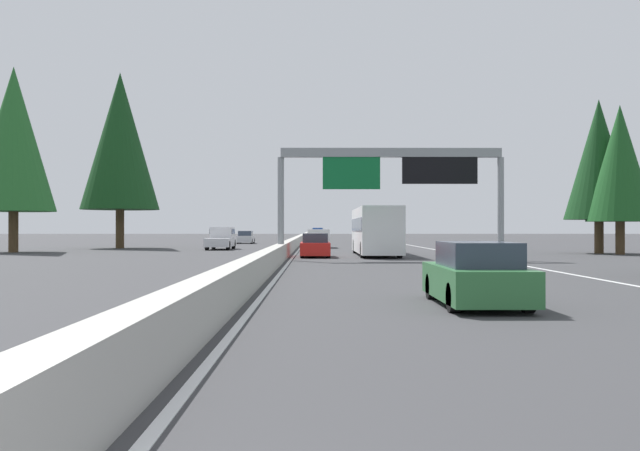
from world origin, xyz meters
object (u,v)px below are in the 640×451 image
Objects in this scene: sedan_distant_a at (315,246)px; conifer_right_near at (620,163)px; conifer_right_mid at (599,160)px; conifer_left_near at (14,139)px; pickup_mid_center at (318,233)px; bus_far_right at (375,229)px; conifer_left_mid at (120,141)px; oncoming_far at (246,238)px; oncoming_near at (221,239)px; sedan_far_center at (476,276)px; minivan_mid_right at (319,237)px; sign_gantry_overhead at (394,171)px.

sedan_distant_a is 0.43× the size of conifer_right_near.
conifer_left_near is at bearing 86.47° from conifer_right_mid.
conifer_left_near reaches higher than sedan_distant_a.
pickup_mid_center is 82.78m from conifer_right_mid.
conifer_left_mid is (16.26, 21.33, 7.81)m from bus_far_right.
conifer_right_mid is (6.11, -20.03, 5.94)m from sedan_distant_a.
oncoming_far is at bearing 11.97° from sedan_distant_a.
conifer_left_near is at bearing 154.37° from conifer_left_mid.
oncoming_near is at bearing -63.33° from conifer_left_near.
bus_far_right reaches higher than oncoming_near.
oncoming_near is 30.21m from conifer_right_mid.
bus_far_right reaches higher than sedan_distant_a.
minivan_mid_right is at bearing 4.14° from sedan_far_center.
bus_far_right is (29.91, -0.22, 1.03)m from sedan_far_center.
bus_far_right is 17.12m from conifer_right_mid.
sign_gantry_overhead is 18.73m from conifer_right_mid.
conifer_right_mid reaches higher than oncoming_near.
conifer_left_mid reaches higher than sign_gantry_overhead.
sign_gantry_overhead reaches higher than bus_far_right.
sign_gantry_overhead is 2.26× the size of pickup_mid_center.
conifer_right_near is at bearing -85.16° from bus_far_right.
oncoming_near is 22.47m from oncoming_far.
sedan_far_center and oncoming_far have the same top height.
bus_far_right is 17.40m from conifer_right_near.
sedan_far_center is 0.28× the size of conifer_left_mid.
bus_far_right reaches higher than pickup_mid_center.
minivan_mid_right is at bearing 11.61° from bus_far_right.
sign_gantry_overhead is at bearing -1.68° from sedan_far_center.
conifer_left_near is at bearing 117.95° from minivan_mid_right.
sign_gantry_overhead is at bearing 117.09° from conifer_right_near.
conifer_right_mid reaches higher than pickup_mid_center.
conifer_left_near is (5.90, 26.30, 6.66)m from bus_far_right.
bus_far_right is 2.30× the size of minivan_mid_right.
conifer_left_mid is at bearing -25.63° from conifer_left_near.
bus_far_right is (6.92, 0.46, -3.26)m from sign_gantry_overhead.
minivan_mid_right reaches higher than sedan_far_center.
conifer_right_mid is at bearing 41.08° from oncoming_far.
conifer_left_near is (-77.59, 22.68, 7.46)m from pickup_mid_center.
sign_gantry_overhead is 1.24× the size of conifer_right_near.
minivan_mid_right is 19.69m from conifer_left_mid.
conifer_right_mid reaches higher than sedan_far_center.
oncoming_near is (20.05, 12.37, -4.07)m from sign_gantry_overhead.
sign_gantry_overhead is at bearing -115.59° from conifer_left_near.
minivan_mid_right is 26.77m from conifer_right_near.
conifer_left_near reaches higher than sedan_far_center.
sedan_far_center is 47.94m from minivan_mid_right.
oncoming_near is at bearing 26.50° from sedan_distant_a.
conifer_right_mid is 39.70m from conifer_left_mid.
minivan_mid_right is at bearing 53.49° from conifer_right_mid.
oncoming_near is at bearing -108.40° from conifer_left_mid.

